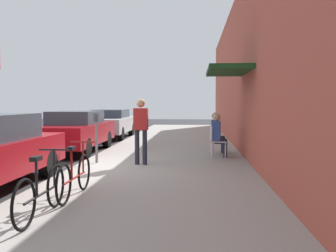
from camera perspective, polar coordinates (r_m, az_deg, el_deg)
The scene contains 13 objects.
ground_plane at distance 9.55m, azimuth -14.73°, elevation -6.89°, with size 60.00×60.00×0.00m, color #2D2D30.
sidewalk_slab at distance 11.03m, azimuth -0.08°, elevation -5.05°, with size 4.50×32.00×0.12m, color #9E9B93.
building_facade at distance 11.03m, azimuth 12.58°, elevation 9.01°, with size 1.40×32.00×5.55m.
parked_car_1 at distance 13.24m, azimuth -14.13°, elevation -0.72°, with size 1.80×4.40×1.43m.
parked_car_2 at distance 18.39m, azimuth -8.85°, elevation 0.47°, with size 1.80×4.40×1.39m.
parking_meter at distance 10.01m, azimuth -10.97°, elevation -1.23°, with size 0.12×0.10×1.32m.
bicycle_0 at distance 6.50m, azimuth -14.17°, elevation -7.48°, with size 0.46×1.71×0.90m.
bicycle_1 at distance 5.50m, azimuth -18.91°, elevation -9.60°, with size 0.46×1.71×0.90m.
cafe_chair_0 at distance 10.96m, azimuth 7.47°, elevation -2.17°, with size 0.49×0.49×0.87m.
seated_patron_0 at distance 10.94m, azimuth 7.80°, elevation -1.17°, with size 0.46×0.40×1.29m.
cafe_chair_1 at distance 11.85m, azimuth 7.23°, elevation -1.73°, with size 0.46×0.46×0.87m.
seated_patron_1 at distance 11.84m, azimuth 7.53°, elevation -0.80°, with size 0.44×0.37×1.29m.
pedestrian_standing at distance 9.55m, azimuth -4.21°, elevation -0.00°, with size 0.36×0.22×1.70m.
Camera 1 is at (3.08, -8.87, 1.71)m, focal length 39.56 mm.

